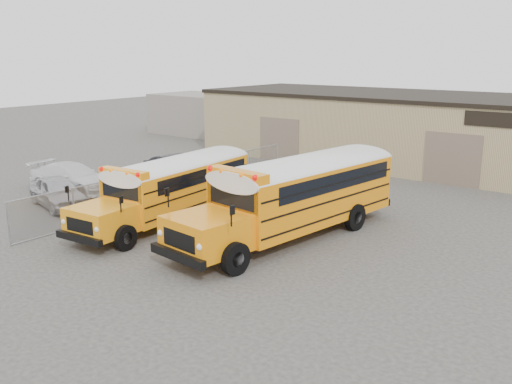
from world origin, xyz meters
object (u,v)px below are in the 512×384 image
Objects in this scene: school_bus_right at (387,167)px; tarp_bundle at (249,229)px; school_bus_left at (246,163)px; car_dark at (179,169)px; car_white at (73,178)px; car_silver at (58,192)px.

tarp_bundle is (-1.24, -9.32, -1.09)m from school_bus_right.
car_dark is at bearing -175.03° from school_bus_left.
tarp_bundle is 12.26m from car_dark.
car_silver is at bearing -145.36° from car_white.
tarp_bundle is 0.37× the size of car_silver.
school_bus_right is at bearing -70.25° from car_white.
school_bus_left is at bearing 129.40° from tarp_bundle.
tarp_bundle is 0.31× the size of car_white.
car_dark reaches higher than car_white.
school_bus_right is at bearing 82.42° from tarp_bundle.
school_bus_right reaches higher than car_silver.
school_bus_right reaches higher than school_bus_left.
car_white is (-13.47, 1.51, -0.07)m from tarp_bundle.
school_bus_left is 2.09× the size of car_dark.
car_silver is 0.83× the size of car_white.
car_dark is at bearing -166.40° from school_bus_right.
school_bus_right reaches higher than car_white.
tarp_bundle is at bearing -104.61° from car_white.
school_bus_left is 2.30× the size of car_silver.
car_dark is (-10.39, 6.51, -0.05)m from tarp_bundle.
school_bus_right is 16.70m from car_white.
tarp_bundle is at bearing -71.79° from car_silver.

